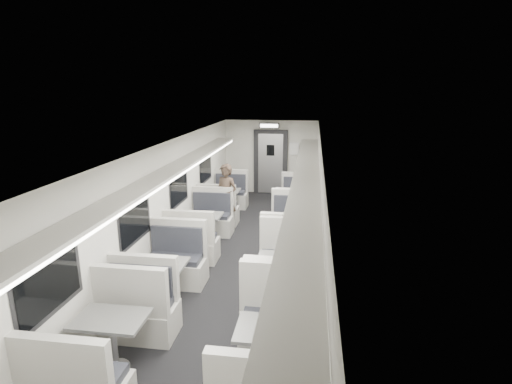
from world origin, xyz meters
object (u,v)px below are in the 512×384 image
(booth_left_a, at_px, (225,202))
(booth_left_d, at_px, (113,343))
(booth_left_c, at_px, (159,284))
(vestibule_door, at_px, (271,162))
(booth_right_b, at_px, (292,238))
(booth_right_c, at_px, (286,281))
(passenger, at_px, (226,198))
(booth_right_a, at_px, (297,206))
(booth_left_b, at_px, (203,230))
(booth_right_d, at_px, (275,357))
(exit_sign, at_px, (269,126))

(booth_left_a, height_order, booth_left_d, booth_left_d)
(booth_left_c, bearing_deg, vestibule_door, 82.18)
(booth_right_b, distance_m, booth_right_c, 1.93)
(passenger, xyz_separation_m, vestibule_door, (0.69, 3.65, 0.21))
(booth_right_c, relative_size, passenger, 1.37)
(booth_left_c, height_order, booth_right_a, booth_left_c)
(booth_left_b, height_order, booth_left_c, booth_left_c)
(booth_left_a, bearing_deg, booth_left_c, -90.00)
(booth_left_a, height_order, booth_left_c, booth_left_c)
(booth_right_d, distance_m, passenger, 5.43)
(booth_left_d, relative_size, booth_right_d, 0.96)
(booth_left_d, distance_m, booth_right_d, 2.00)
(exit_sign, bearing_deg, booth_left_c, -98.37)
(booth_left_c, height_order, booth_right_c, booth_right_c)
(booth_left_c, bearing_deg, exit_sign, 81.63)
(booth_left_d, xyz_separation_m, booth_right_d, (2.00, 0.01, 0.02))
(booth_left_d, bearing_deg, booth_right_c, 43.27)
(booth_right_c, relative_size, exit_sign, 3.64)
(booth_left_a, bearing_deg, booth_left_b, -90.00)
(booth_left_d, height_order, passenger, passenger)
(booth_right_b, relative_size, vestibule_door, 1.05)
(passenger, distance_m, vestibule_door, 3.72)
(booth_right_d, bearing_deg, booth_right_b, 90.00)
(booth_left_d, height_order, booth_right_c, booth_right_c)
(booth_left_d, xyz_separation_m, passenger, (0.31, 5.16, 0.45))
(booth_left_d, xyz_separation_m, booth_right_c, (2.00, 1.88, 0.03))
(booth_left_b, bearing_deg, booth_right_a, 47.25)
(passenger, bearing_deg, booth_left_a, 129.58)
(booth_left_d, xyz_separation_m, booth_right_a, (2.00, 6.25, -0.02))
(booth_left_d, xyz_separation_m, booth_right_b, (2.00, 3.82, 0.02))
(booth_left_b, bearing_deg, passenger, 73.92)
(vestibule_door, bearing_deg, booth_right_b, -78.68)
(booth_right_a, relative_size, passenger, 1.22)
(booth_left_d, relative_size, booth_right_a, 1.05)
(booth_left_d, relative_size, exit_sign, 3.40)
(booth_right_a, xyz_separation_m, booth_right_d, (0.00, -6.24, 0.03))
(booth_right_c, relative_size, vestibule_door, 1.08)
(booth_left_b, xyz_separation_m, booth_left_c, (0.00, -2.56, 0.01))
(vestibule_door, bearing_deg, passenger, -100.71)
(booth_right_c, relative_size, booth_right_d, 1.03)
(booth_left_a, bearing_deg, exit_sign, 63.30)
(booth_left_b, height_order, booth_right_a, booth_left_b)
(booth_left_b, bearing_deg, booth_left_a, 90.00)
(booth_right_a, relative_size, booth_right_c, 0.89)
(booth_left_c, xyz_separation_m, booth_right_b, (2.00, 2.29, 0.01))
(vestibule_door, bearing_deg, booth_right_a, -68.67)
(booth_right_a, bearing_deg, booth_right_b, -90.00)
(booth_left_a, relative_size, vestibule_door, 0.97)
(booth_right_b, height_order, exit_sign, exit_sign)
(booth_right_a, bearing_deg, passenger, -147.15)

